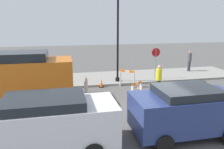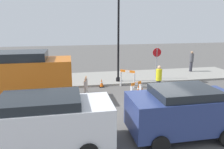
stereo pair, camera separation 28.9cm
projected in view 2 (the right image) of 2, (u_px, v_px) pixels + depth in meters
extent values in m
plane|color=#565451|center=(153.00, 113.00, 9.91)|extent=(60.00, 60.00, 0.00)
cube|color=gray|center=(121.00, 77.00, 15.93)|extent=(18.00, 3.65, 0.13)
cylinder|color=black|center=(118.00, 79.00, 14.66)|extent=(0.29, 0.29, 0.24)
cylinder|color=black|center=(118.00, 41.00, 14.05)|extent=(0.13, 0.13, 5.40)
cylinder|color=gray|center=(156.00, 64.00, 15.12)|extent=(0.06, 0.06, 2.11)
cylinder|color=red|center=(157.00, 52.00, 14.94)|extent=(0.60, 0.03, 0.60)
cube|color=white|center=(134.00, 81.00, 13.53)|extent=(0.13, 0.14, 0.93)
cube|color=white|center=(121.00, 79.00, 13.95)|extent=(0.13, 0.14, 0.93)
cube|color=orange|center=(128.00, 71.00, 13.61)|extent=(0.78, 0.64, 0.15)
cube|color=white|center=(128.00, 71.00, 13.61)|extent=(0.25, 0.21, 0.14)
cube|color=white|center=(86.00, 85.00, 12.69)|extent=(0.14, 0.08, 0.82)
cube|color=white|center=(85.00, 89.00, 12.05)|extent=(0.14, 0.08, 0.82)
cube|color=orange|center=(86.00, 79.00, 12.25)|extent=(0.16, 0.71, 0.15)
cube|color=white|center=(86.00, 79.00, 12.25)|extent=(0.07, 0.22, 0.14)
cube|color=white|center=(131.00, 94.00, 11.19)|extent=(0.12, 0.14, 0.82)
cube|color=white|center=(140.00, 91.00, 11.64)|extent=(0.12, 0.14, 0.82)
cube|color=orange|center=(136.00, 84.00, 11.30)|extent=(0.66, 0.41, 0.15)
cube|color=white|center=(136.00, 84.00, 11.30)|extent=(0.21, 0.14, 0.14)
cube|color=black|center=(102.00, 87.00, 13.78)|extent=(0.30, 0.30, 0.04)
cone|color=orange|center=(102.00, 83.00, 13.72)|extent=(0.23, 0.22, 0.49)
cylinder|color=white|center=(102.00, 82.00, 13.71)|extent=(0.13, 0.13, 0.07)
cube|color=black|center=(141.00, 92.00, 12.76)|extent=(0.30, 0.30, 0.04)
cone|color=orange|center=(141.00, 87.00, 12.69)|extent=(0.23, 0.22, 0.53)
cylinder|color=white|center=(141.00, 87.00, 12.69)|extent=(0.13, 0.13, 0.07)
cube|color=black|center=(138.00, 93.00, 12.48)|extent=(0.30, 0.30, 0.04)
cone|color=orange|center=(138.00, 89.00, 12.41)|extent=(0.22, 0.22, 0.52)
cylinder|color=white|center=(138.00, 88.00, 12.41)|extent=(0.13, 0.13, 0.07)
cylinder|color=#33333D|center=(158.00, 87.00, 12.45)|extent=(0.28, 0.28, 0.78)
cylinder|color=yellow|center=(159.00, 75.00, 12.28)|extent=(0.39, 0.39, 0.65)
sphere|color=#DBAD89|center=(159.00, 67.00, 12.18)|extent=(0.25, 0.25, 0.21)
cylinder|color=#33333D|center=(191.00, 67.00, 17.49)|extent=(0.23, 0.23, 0.78)
cylinder|color=#4C4C51|center=(192.00, 58.00, 17.32)|extent=(0.32, 0.32, 0.65)
sphere|color=tan|center=(192.00, 52.00, 17.22)|extent=(0.20, 0.20, 0.20)
cube|color=silver|center=(42.00, 124.00, 6.80)|extent=(4.42, 1.76, 1.24)
cube|color=#1E2328|center=(40.00, 105.00, 6.65)|extent=(2.43, 1.62, 0.56)
cylinder|color=black|center=(84.00, 125.00, 8.04)|extent=(0.60, 0.18, 0.60)
cylinder|color=black|center=(5.00, 132.00, 7.53)|extent=(0.60, 0.18, 0.60)
cube|color=navy|center=(182.00, 112.00, 7.70)|extent=(3.80, 1.78, 1.23)
cube|color=#1E2328|center=(184.00, 96.00, 7.55)|extent=(2.09, 1.64, 0.55)
cylinder|color=black|center=(197.00, 115.00, 8.91)|extent=(0.60, 0.18, 0.60)
cylinder|color=black|center=(142.00, 120.00, 8.47)|extent=(0.60, 0.18, 0.60)
cylinder|color=black|center=(160.00, 145.00, 6.77)|extent=(0.60, 0.18, 0.60)
cube|color=#D16619|center=(18.00, 79.00, 10.70)|extent=(5.17, 1.97, 1.92)
cube|color=#1E2328|center=(16.00, 60.00, 10.47)|extent=(2.84, 1.81, 0.80)
cylinder|color=black|center=(54.00, 90.00, 12.17)|extent=(0.60, 0.18, 0.60)
cylinder|color=black|center=(52.00, 103.00, 10.29)|extent=(0.60, 0.18, 0.60)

